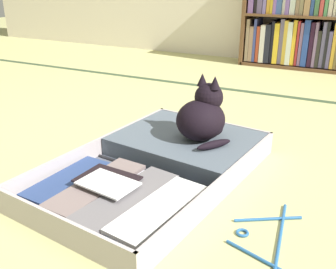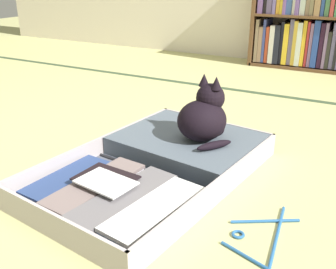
% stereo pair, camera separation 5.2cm
% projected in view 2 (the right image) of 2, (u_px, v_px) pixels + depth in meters
% --- Properties ---
extents(ground_plane, '(10.00, 10.00, 0.00)m').
position_uv_depth(ground_plane, '(123.00, 173.00, 1.60)').
color(ground_plane, tan).
extents(tatami_border, '(4.80, 0.05, 0.00)m').
position_uv_depth(tatami_border, '(237.00, 90.00, 2.70)').
color(tatami_border, '#364930').
rests_on(tatami_border, ground_plane).
extents(open_suitcase, '(0.72, 1.05, 0.10)m').
position_uv_depth(open_suitcase, '(164.00, 163.00, 1.59)').
color(open_suitcase, '#BAAEAD').
rests_on(open_suitcase, ground_plane).
extents(black_cat, '(0.27, 0.28, 0.27)m').
position_uv_depth(black_cat, '(205.00, 117.00, 1.64)').
color(black_cat, black).
rests_on(black_cat, open_suitcase).
extents(clothes_hanger, '(0.23, 0.41, 0.01)m').
position_uv_depth(clothes_hanger, '(263.00, 240.00, 1.19)').
color(clothes_hanger, '#255C98').
rests_on(clothes_hanger, ground_plane).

